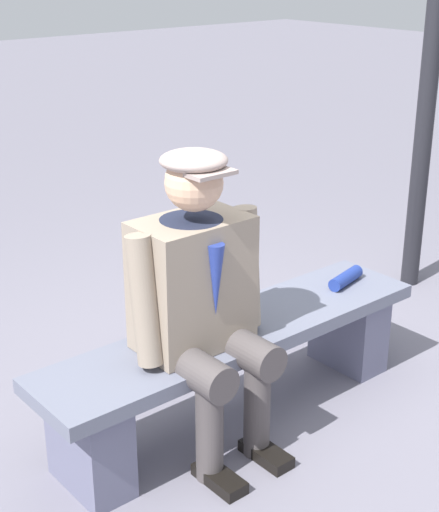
{
  "coord_description": "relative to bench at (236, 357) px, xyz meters",
  "views": [
    {
      "loc": [
        1.96,
        2.24,
        1.96
      ],
      "look_at": [
        0.09,
        0.0,
        0.8
      ],
      "focal_mm": 54.23,
      "sensor_mm": 36.0,
      "label": 1
    }
  ],
  "objects": [
    {
      "name": "rolled_magazine",
      "position": [
        -0.7,
        -0.0,
        0.18
      ],
      "size": [
        0.24,
        0.11,
        0.06
      ],
      "primitive_type": "cylinder",
      "rotation": [
        0.0,
        1.57,
        0.22
      ],
      "color": "navy",
      "rests_on": "bench"
    },
    {
      "name": "bench",
      "position": [
        0.0,
        0.0,
        0.0
      ],
      "size": [
        1.87,
        0.43,
        0.45
      ],
      "color": "slate",
      "rests_on": "ground"
    },
    {
      "name": "ground_plane",
      "position": [
        0.0,
        0.0,
        -0.3
      ],
      "size": [
        30.0,
        30.0,
        0.0
      ],
      "primitive_type": "plane",
      "color": "slate"
    },
    {
      "name": "seated_man",
      "position": [
        0.24,
        0.05,
        0.39
      ],
      "size": [
        0.62,
        0.58,
        1.27
      ],
      "color": "gray",
      "rests_on": "ground"
    }
  ]
}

